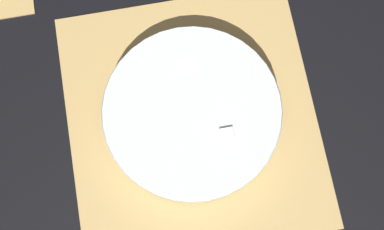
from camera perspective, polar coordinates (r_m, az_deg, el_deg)
ground_plane at (r=0.90m, az=0.00°, el=-0.47°), size 6.00×6.00×0.00m
bamboo_mat_center at (r=0.89m, az=0.00°, el=-0.42°), size 0.44×0.41×0.01m
fruit_salad_bowl at (r=0.86m, az=0.02°, el=0.21°), size 0.29×0.29×0.07m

